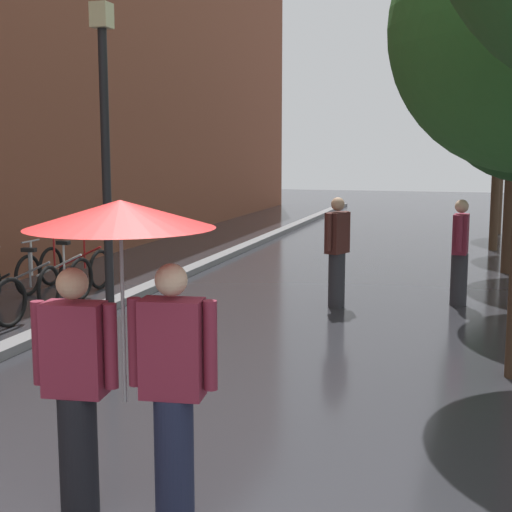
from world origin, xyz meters
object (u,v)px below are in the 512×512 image
couple_under_umbrella (123,304)px  pedestrian_walking_far (460,252)px  street_tree_4 (501,77)px  street_lamp_post (105,143)px  pedestrian_walking_midground (337,251)px  parked_bicycle_5 (54,275)px  parked_bicycle_4 (18,285)px  street_tree_5 (504,75)px  parked_bicycle_6 (75,266)px

couple_under_umbrella → pedestrian_walking_far: size_ratio=1.27×
couple_under_umbrella → street_tree_4: bearing=79.5°
street_lamp_post → pedestrian_walking_midground: size_ratio=2.52×
couple_under_umbrella → street_lamp_post: size_ratio=0.49×
parked_bicycle_5 → pedestrian_walking_far: pedestrian_walking_far is taller
pedestrian_walking_midground → pedestrian_walking_far: bearing=19.7°
street_tree_4 → parked_bicycle_4: 12.12m
street_tree_4 → street_lamp_post: (-5.25, -9.70, -1.60)m
pedestrian_walking_midground → pedestrian_walking_far: size_ratio=1.02×
street_tree_5 → parked_bicycle_5: (-7.31, -11.78, -4.13)m
pedestrian_walking_midground → street_tree_4: bearing=71.4°
parked_bicycle_6 → couple_under_umbrella: 8.62m
street_tree_5 → pedestrian_walking_midground: 12.01m
parked_bicycle_5 → street_lamp_post: street_lamp_post is taller
parked_bicycle_6 → couple_under_umbrella: size_ratio=0.52×
street_tree_4 → street_tree_5: (0.20, 3.67, 0.38)m
pedestrian_walking_midground → couple_under_umbrella: bearing=-91.3°
parked_bicycle_4 → couple_under_umbrella: size_ratio=0.53×
street_tree_4 → pedestrian_walking_far: street_tree_4 is taller
street_tree_4 → couple_under_umbrella: size_ratio=2.63×
street_tree_4 → street_tree_5: bearing=86.9°
street_tree_4 → street_tree_5: size_ratio=0.89×
street_tree_5 → parked_bicycle_5: street_tree_5 is taller
street_tree_4 → pedestrian_walking_far: (-0.68, -6.80, -3.27)m
parked_bicycle_4 → parked_bicycle_6: 1.86m
street_tree_4 → pedestrian_walking_midground: bearing=-108.6°
street_tree_5 → parked_bicycle_4: 15.25m
parked_bicycle_4 → couple_under_umbrella: couple_under_umbrella is taller
street_lamp_post → pedestrian_walking_far: size_ratio=2.59×
street_tree_4 → parked_bicycle_6: size_ratio=5.02×
parked_bicycle_5 → couple_under_umbrella: 7.76m
parked_bicycle_6 → pedestrian_walking_far: pedestrian_walking_far is taller
couple_under_umbrella → pedestrian_walking_far: couple_under_umbrella is taller
parked_bicycle_4 → pedestrian_walking_midground: bearing=18.6°
parked_bicycle_4 → parked_bicycle_5: bearing=86.9°
parked_bicycle_4 → street_tree_5: bearing=59.9°
parked_bicycle_5 → pedestrian_walking_far: size_ratio=0.67×
parked_bicycle_4 → parked_bicycle_6: size_ratio=1.01×
parked_bicycle_5 → pedestrian_walking_midground: 4.68m
parked_bicycle_4 → pedestrian_walking_far: (6.48, 2.22, 0.48)m
street_tree_4 → parked_bicycle_6: bearing=-135.4°
couple_under_umbrella → street_lamp_post: bearing=118.9°
street_lamp_post → pedestrian_walking_midground: bearing=39.3°
parked_bicycle_6 → street_lamp_post: street_lamp_post is taller
street_tree_4 → pedestrian_walking_far: 7.58m
street_tree_5 → parked_bicycle_6: bearing=-124.6°
couple_under_umbrella → parked_bicycle_6: bearing=122.5°
street_tree_4 → pedestrian_walking_midground: 8.51m
parked_bicycle_5 → street_lamp_post: 3.26m
parked_bicycle_6 → pedestrian_walking_midground: size_ratio=0.65×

